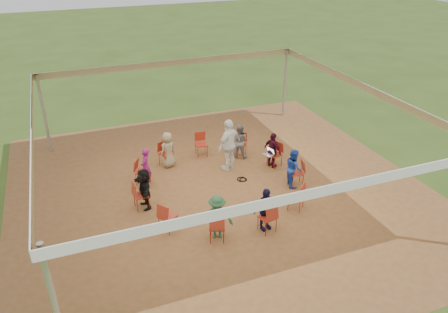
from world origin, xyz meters
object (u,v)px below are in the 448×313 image
object	(u,v)px
person_seated_7	(293,168)
chair_3	(166,154)
chair_0	(275,155)
person_seated_0	(273,150)
chair_2	(201,145)
person_seated_1	(239,141)
person_seated_3	(146,167)
chair_9	(296,196)
chair_10	(297,173)
chair_5	(141,195)
person_seated_6	(265,209)
chair_4	(143,172)
chair_6	(168,217)
laptop	(269,152)
cable_coil	(242,179)
chair_7	(217,226)
standing_person	(229,145)
chair_1	(240,145)
person_seated_2	(168,150)
person_seated_4	(144,189)
person_seated_5	(217,217)

from	to	relation	value
person_seated_7	chair_3	bearing A→B (deg)	64.83
chair_0	person_seated_0	distance (m)	0.24
chair_2	person_seated_1	xyz separation A→B (m)	(1.26, -0.63, 0.21)
chair_3	person_seated_7	distance (m)	4.55
person_seated_3	person_seated_7	world-z (taller)	same
chair_9	person_seated_0	world-z (taller)	person_seated_0
chair_10	person_seated_1	size ratio (longest dim) A/B	0.69
chair_0	person_seated_0	world-z (taller)	person_seated_0
chair_5	person_seated_6	xyz separation A→B (m)	(3.01, -2.28, 0.21)
chair_3	chair_4	distance (m)	1.44
chair_9	chair_3	bearing A→B (deg)	81.82
chair_6	laptop	bearing A→B (deg)	82.29
chair_4	cable_coil	world-z (taller)	chair_4
chair_2	person_seated_3	world-z (taller)	person_seated_3
chair_2	person_seated_3	xyz separation A→B (m)	(-2.36, -1.32, 0.21)
person_seated_0	laptop	size ratio (longest dim) A/B	3.11
chair_7	person_seated_3	bearing A→B (deg)	129.72
chair_6	chair_9	xyz separation A→B (m)	(3.84, -0.38, 0.00)
chair_4	standing_person	world-z (taller)	standing_person
chair_6	person_seated_6	distance (m)	2.71
person_seated_7	cable_coil	xyz separation A→B (m)	(-1.41, 0.90, -0.63)
chair_1	standing_person	world-z (taller)	standing_person
person_seated_7	person_seated_3	bearing A→B (deg)	81.82
chair_1	person_seated_2	xyz separation A→B (m)	(-2.70, 0.17, 0.21)
chair_0	person_seated_6	bearing A→B (deg)	129.72
chair_7	chair_10	distance (m)	3.86
chair_3	person_seated_2	size ratio (longest dim) A/B	0.69
chair_1	person_seated_4	world-z (taller)	person_seated_4
person_seated_0	person_seated_3	xyz separation A→B (m)	(-4.41, 0.44, 0.00)
chair_6	person_seated_5	size ratio (longest dim) A/B	0.69
chair_3	person_seated_0	world-z (taller)	person_seated_0
chair_2	chair_5	world-z (taller)	same
person_seated_2	laptop	bearing A→B (deg)	129.26
chair_6	chair_2	bearing A→B (deg)	114.55
person_seated_7	cable_coil	world-z (taller)	person_seated_7
standing_person	person_seated_0	bearing A→B (deg)	135.02
standing_person	laptop	distance (m)	1.44
chair_1	person_seated_0	distance (m)	1.43
chair_2	chair_9	distance (m)	4.65
chair_3	person_seated_7	bearing A→B (deg)	113.92
chair_9	person_seated_0	distance (m)	2.71
person_seated_3	person_seated_0	bearing A→B (deg)	114.55
chair_7	person_seated_6	distance (m)	1.43
person_seated_0	person_seated_4	world-z (taller)	same
chair_0	person_seated_4	size ratio (longest dim) A/B	0.69
person_seated_6	person_seated_0	bearing A→B (deg)	49.09
chair_1	laptop	world-z (taller)	chair_1
chair_5	chair_2	bearing A→B (deg)	130.91
chair_0	chair_5	size ratio (longest dim) A/B	1.00
person_seated_0	person_seated_6	world-z (taller)	same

